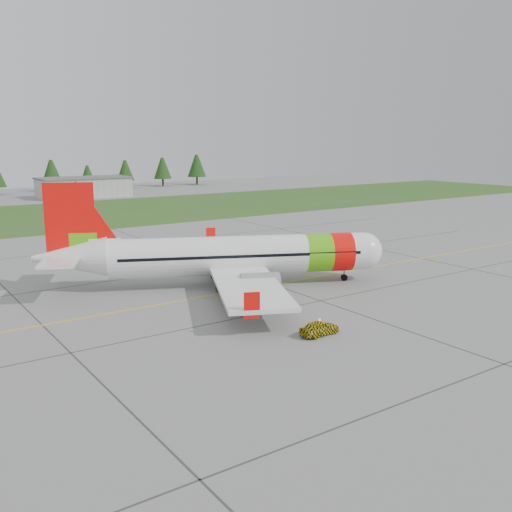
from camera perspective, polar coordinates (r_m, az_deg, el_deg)
ground at (r=51.85m, az=-1.92°, el=-6.25°), size 320.00×320.00×0.00m
aircraft at (r=62.63m, az=-2.40°, el=0.02°), size 36.10×34.25×11.58m
follow_me_car at (r=47.32m, az=6.39°, el=-5.81°), size 1.27×1.48×3.57m
grass_strip at (r=127.37m, az=-22.39°, el=3.54°), size 320.00×50.00×0.03m
taxi_guideline at (r=58.45m, az=-6.19°, el=-4.24°), size 120.00×0.25×0.02m
hangar_east at (r=168.22m, az=-16.83°, el=6.55°), size 24.00×12.00×5.20m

